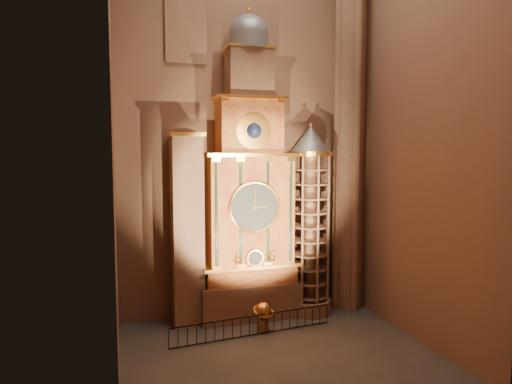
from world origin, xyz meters
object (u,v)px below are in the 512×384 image
object	(u,v)px
portrait_tower	(187,229)
stair_turret	(310,222)
celestial_globe	(263,314)
iron_railing	(254,326)
astronomical_clock	(249,198)

from	to	relation	value
portrait_tower	stair_turret	world-z (taller)	stair_turret
stair_turret	celestial_globe	world-z (taller)	stair_turret
portrait_tower	stair_turret	distance (m)	6.91
celestial_globe	iron_railing	size ratio (longest dim) A/B	0.18
portrait_tower	celestial_globe	distance (m)	5.94
stair_turret	iron_railing	world-z (taller)	stair_turret
stair_turret	celestial_globe	xyz separation A→B (m)	(-3.39, -1.93, -4.36)
astronomical_clock	stair_turret	size ratio (longest dim) A/B	1.55
stair_turret	iron_railing	xyz separation A→B (m)	(-4.05, -2.39, -4.71)
celestial_globe	iron_railing	distance (m)	0.88
portrait_tower	celestial_globe	size ratio (longest dim) A/B	6.76
portrait_tower	stair_turret	bearing A→B (deg)	-2.33
iron_railing	portrait_tower	bearing A→B (deg)	136.82
iron_railing	stair_turret	bearing A→B (deg)	30.50
astronomical_clock	iron_railing	distance (m)	6.70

